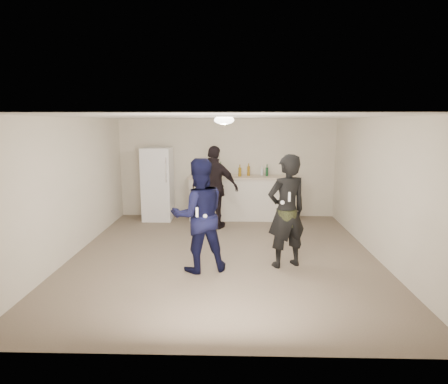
{
  "coord_description": "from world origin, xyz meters",
  "views": [
    {
      "loc": [
        0.18,
        -6.53,
        2.41
      ],
      "look_at": [
        0.0,
        0.2,
        1.15
      ],
      "focal_mm": 30.0,
      "sensor_mm": 36.0,
      "label": 1
    }
  ],
  "objects_px": {
    "shaker": "(206,173)",
    "spectator": "(215,188)",
    "counter": "(242,199)",
    "woman": "(287,211)",
    "fridge": "(158,184)",
    "man": "(199,215)"
  },
  "relations": [
    {
      "from": "shaker",
      "to": "spectator",
      "type": "bearing_deg",
      "value": -73.25
    },
    {
      "from": "counter",
      "to": "woman",
      "type": "distance_m",
      "value": 3.24
    },
    {
      "from": "fridge",
      "to": "woman",
      "type": "distance_m",
      "value": 4.14
    },
    {
      "from": "counter",
      "to": "spectator",
      "type": "xyz_separation_m",
      "value": [
        -0.64,
        -0.85,
        0.42
      ]
    },
    {
      "from": "man",
      "to": "woman",
      "type": "relative_size",
      "value": 0.97
    },
    {
      "from": "woman",
      "to": "shaker",
      "type": "bearing_deg",
      "value": -86.16
    },
    {
      "from": "fridge",
      "to": "shaker",
      "type": "xyz_separation_m",
      "value": [
        1.2,
        0.08,
        0.28
      ]
    },
    {
      "from": "fridge",
      "to": "man",
      "type": "relative_size",
      "value": 0.97
    },
    {
      "from": "woman",
      "to": "spectator",
      "type": "bearing_deg",
      "value": -82.86
    },
    {
      "from": "fridge",
      "to": "woman",
      "type": "height_order",
      "value": "woman"
    },
    {
      "from": "shaker",
      "to": "woman",
      "type": "xyz_separation_m",
      "value": [
        1.57,
        -3.15,
        -0.22
      ]
    },
    {
      "from": "man",
      "to": "spectator",
      "type": "bearing_deg",
      "value": -109.69
    },
    {
      "from": "shaker",
      "to": "man",
      "type": "height_order",
      "value": "man"
    },
    {
      "from": "counter",
      "to": "man",
      "type": "bearing_deg",
      "value": -102.98
    },
    {
      "from": "woman",
      "to": "fridge",
      "type": "bearing_deg",
      "value": -70.54
    },
    {
      "from": "man",
      "to": "woman",
      "type": "height_order",
      "value": "woman"
    },
    {
      "from": "counter",
      "to": "spectator",
      "type": "relative_size",
      "value": 1.37
    },
    {
      "from": "spectator",
      "to": "woman",
      "type": "bearing_deg",
      "value": 139.55
    },
    {
      "from": "counter",
      "to": "man",
      "type": "relative_size",
      "value": 1.4
    },
    {
      "from": "man",
      "to": "spectator",
      "type": "height_order",
      "value": "spectator"
    },
    {
      "from": "shaker",
      "to": "spectator",
      "type": "height_order",
      "value": "spectator"
    },
    {
      "from": "shaker",
      "to": "spectator",
      "type": "xyz_separation_m",
      "value": [
        0.26,
        -0.86,
        -0.23
      ]
    }
  ]
}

